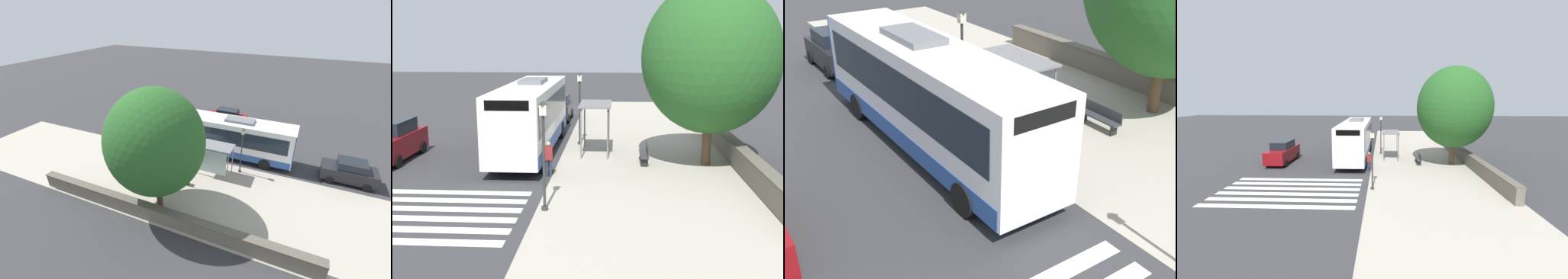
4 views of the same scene
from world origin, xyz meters
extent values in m
plane|color=#353538|center=(0.00, 0.00, 0.00)|extent=(120.00, 120.00, 0.00)
cube|color=#ADA393|center=(-4.50, 0.00, 0.01)|extent=(9.00, 44.00, 0.02)
cube|color=#6B6356|center=(-8.55, 0.00, 0.51)|extent=(0.50, 20.00, 1.03)
cube|color=#5B5449|center=(-8.55, 0.00, 1.07)|extent=(0.60, 20.00, 0.08)
cube|color=white|center=(1.70, -1.47, 2.02)|extent=(2.49, 11.62, 3.15)
cube|color=black|center=(1.70, -1.47, 2.43)|extent=(2.53, 10.69, 1.38)
cube|color=#264C93|center=(1.70, -1.47, 0.76)|extent=(2.53, 11.39, 0.63)
cube|color=#264C93|center=(1.70, -7.25, 2.02)|extent=(2.53, 0.06, 3.02)
cube|color=black|center=(1.70, 4.29, 3.28)|extent=(1.87, 0.08, 0.44)
cube|color=slate|center=(1.70, -2.35, 3.71)|extent=(1.24, 2.56, 0.22)
cylinder|color=black|center=(0.53, 2.59, 0.50)|extent=(0.30, 1.00, 1.00)
cylinder|color=black|center=(2.86, 2.59, 0.50)|extent=(0.30, 1.00, 1.00)
cylinder|color=black|center=(0.53, -5.08, 0.50)|extent=(0.30, 1.00, 1.00)
cylinder|color=black|center=(2.86, -5.08, 0.50)|extent=(0.30, 1.00, 1.00)
cylinder|color=slate|center=(-1.06, -2.65, 1.29)|extent=(0.08, 0.08, 2.58)
cylinder|color=slate|center=(-1.06, 0.14, 1.29)|extent=(0.08, 0.08, 2.58)
cylinder|color=slate|center=(-2.40, -2.65, 1.29)|extent=(0.08, 0.08, 2.58)
cylinder|color=slate|center=(-2.40, 0.14, 1.29)|extent=(0.08, 0.08, 2.58)
cube|color=slate|center=(-1.73, -1.25, 2.62)|extent=(1.63, 3.08, 0.08)
cube|color=silver|center=(-2.38, -1.25, 1.42)|extent=(0.03, 2.51, 2.06)
cylinder|color=#2D3347|center=(0.05, 3.32, 0.38)|extent=(0.12, 0.12, 0.76)
cylinder|color=#2D3347|center=(0.21, 3.32, 0.38)|extent=(0.12, 0.12, 0.76)
cube|color=maroon|center=(0.13, 3.32, 1.07)|extent=(0.34, 0.22, 0.61)
sphere|color=tan|center=(0.13, 3.32, 1.48)|extent=(0.21, 0.21, 0.21)
cube|color=#333338|center=(-4.17, 0.73, 0.45)|extent=(0.40, 1.87, 0.06)
cube|color=#333338|center=(-4.34, 0.73, 0.68)|extent=(0.04, 1.87, 0.40)
cube|color=black|center=(-4.17, -0.02, 0.23)|extent=(0.32, 0.06, 0.45)
cube|color=black|center=(-4.17, 1.48, 0.23)|extent=(0.32, 0.06, 0.45)
cylinder|color=#2D332D|center=(-0.75, -3.26, 0.08)|extent=(0.24, 0.24, 0.16)
cylinder|color=#2D332D|center=(-0.75, -3.26, 1.81)|extent=(0.10, 0.10, 3.62)
cube|color=silver|center=(-0.75, -3.26, 3.79)|extent=(0.24, 0.24, 0.35)
pyramid|color=#2D332D|center=(-0.75, -3.26, 4.04)|extent=(0.28, 0.28, 0.14)
cylinder|color=brown|center=(-7.13, 0.83, 1.67)|extent=(0.44, 0.44, 3.33)
cube|color=black|center=(1.49, -11.56, 0.77)|extent=(1.87, 4.04, 0.99)
cube|color=black|center=(1.49, -11.66, 1.58)|extent=(1.59, 2.10, 0.62)
cylinder|color=black|center=(0.61, -10.24, 0.32)|extent=(0.22, 0.64, 0.64)
cylinder|color=black|center=(2.38, -10.24, 0.32)|extent=(0.22, 0.64, 0.64)
cylinder|color=black|center=(0.61, -12.87, 0.32)|extent=(0.22, 0.64, 0.64)
cylinder|color=black|center=(2.38, -12.87, 0.32)|extent=(0.22, 0.64, 0.64)
cylinder|color=black|center=(7.41, 2.34, 0.32)|extent=(0.22, 0.64, 0.64)
camera|label=1|loc=(-19.37, -7.37, 12.78)|focal=24.00mm
camera|label=2|loc=(-2.79, 23.97, 6.06)|focal=45.00mm
camera|label=3|loc=(8.63, 11.98, 7.92)|focal=45.00mm
camera|label=4|loc=(-0.99, 23.92, 6.01)|focal=24.00mm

